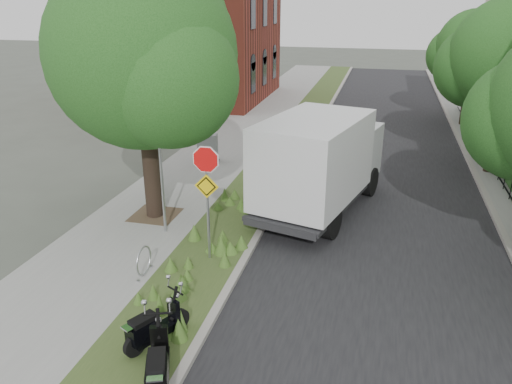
% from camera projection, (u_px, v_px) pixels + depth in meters
% --- Properties ---
extents(ground, '(120.00, 120.00, 0.00)m').
position_uv_depth(ground, '(255.00, 280.00, 12.47)').
color(ground, '#4C5147').
rests_on(ground, ground).
extents(sidewalk_near, '(3.50, 60.00, 0.12)m').
position_uv_depth(sidewalk_near, '(219.00, 152.00, 22.43)').
color(sidewalk_near, gray).
rests_on(sidewalk_near, ground).
extents(verge, '(2.00, 60.00, 0.12)m').
position_uv_depth(verge, '(278.00, 157.00, 21.80)').
color(verge, '#364E21').
rests_on(verge, ground).
extents(kerb_near, '(0.20, 60.00, 0.13)m').
position_uv_depth(kerb_near, '(301.00, 158.00, 21.57)').
color(kerb_near, '#9E9991').
rests_on(kerb_near, ground).
extents(road, '(7.00, 60.00, 0.01)m').
position_uv_depth(road, '(384.00, 166.00, 20.79)').
color(road, black).
rests_on(road, ground).
extents(kerb_far, '(0.20, 60.00, 0.13)m').
position_uv_depth(kerb_far, '(474.00, 171.00, 19.97)').
color(kerb_far, '#9E9991').
rests_on(kerb_far, ground).
extents(street_tree_main, '(6.21, 5.54, 7.66)m').
position_uv_depth(street_tree_main, '(141.00, 64.00, 14.21)').
color(street_tree_main, black).
rests_on(street_tree_main, ground).
extents(bare_post, '(0.08, 0.08, 4.00)m').
position_uv_depth(bare_post, '(161.00, 167.00, 14.04)').
color(bare_post, '#A5A8AD').
rests_on(bare_post, ground).
extents(bike_hoop, '(0.06, 0.78, 0.77)m').
position_uv_depth(bike_hoop, '(144.00, 261.00, 12.36)').
color(bike_hoop, '#A5A8AD').
rests_on(bike_hoop, ground).
extents(sign_assembly, '(0.94, 0.08, 3.22)m').
position_uv_depth(sign_assembly, '(207.00, 180.00, 12.46)').
color(sign_assembly, '#A5A8AD').
rests_on(sign_assembly, ground).
extents(fence_far, '(0.04, 24.00, 1.00)m').
position_uv_depth(fence_far, '(495.00, 158.00, 19.59)').
color(fence_far, black).
rests_on(fence_far, ground).
extents(brick_building, '(9.40, 10.40, 8.30)m').
position_uv_depth(brick_building, '(198.00, 35.00, 32.92)').
color(brick_building, maroon).
rests_on(brick_building, ground).
extents(far_tree_b, '(4.83, 4.31, 6.56)m').
position_uv_depth(far_tree_b, '(505.00, 61.00, 18.33)').
color(far_tree_b, black).
rests_on(far_tree_b, ground).
extents(far_tree_c, '(4.37, 3.89, 5.93)m').
position_uv_depth(far_tree_c, '(472.00, 51.00, 25.69)').
color(far_tree_c, black).
rests_on(far_tree_c, ground).
extents(scooter_near, '(0.83, 1.70, 0.85)m').
position_uv_depth(scooter_near, '(158.00, 372.00, 8.66)').
color(scooter_near, black).
rests_on(scooter_near, ground).
extents(scooter_far, '(0.86, 1.44, 0.75)m').
position_uv_depth(scooter_far, '(150.00, 331.00, 9.81)').
color(scooter_far, black).
rests_on(scooter_far, ground).
extents(box_truck, '(3.78, 6.46, 2.75)m').
position_uv_depth(box_truck, '(320.00, 159.00, 15.80)').
color(box_truck, '#262628').
rests_on(box_truck, ground).
extents(utility_cabinet, '(0.99, 0.75, 1.19)m').
position_uv_depth(utility_cabinet, '(208.00, 149.00, 20.71)').
color(utility_cabinet, '#262628').
rests_on(utility_cabinet, ground).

